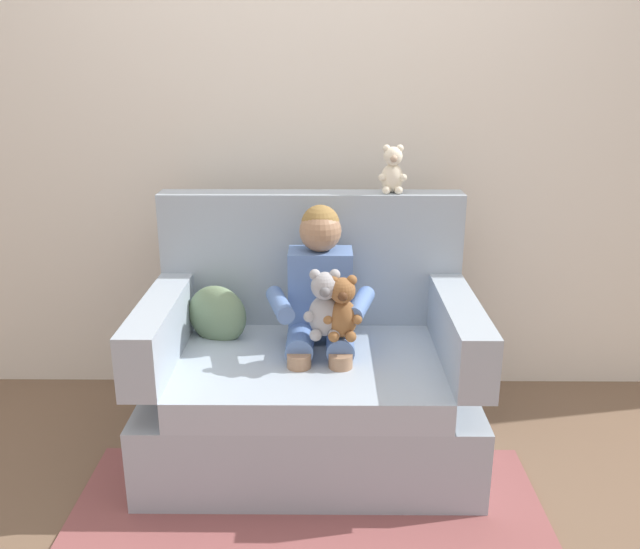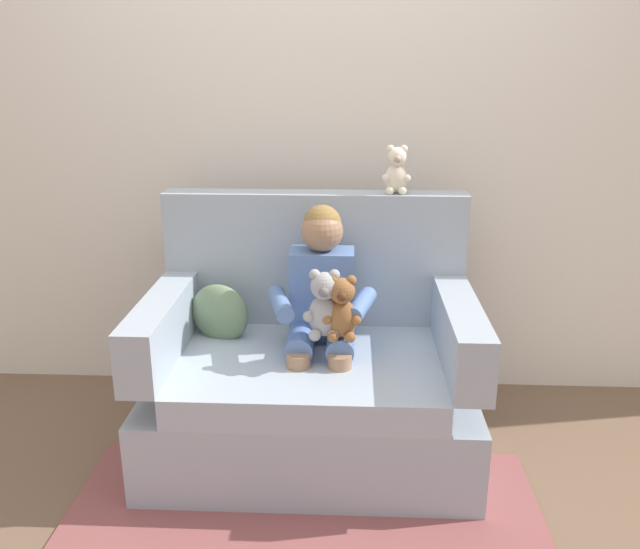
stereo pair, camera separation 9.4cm
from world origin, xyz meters
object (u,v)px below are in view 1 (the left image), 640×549
Objects in this scene: plush_brown at (342,309)px; armchair at (310,375)px; plush_grey at (325,306)px; plush_cream_on_backrest at (393,171)px; seated_child at (320,298)px; throw_pillow at (217,315)px.

armchair is at bearing 148.77° from plush_brown.
armchair is 0.39m from plush_grey.
armchair is at bearing 105.01° from plush_grey.
plush_cream_on_backrest reaches higher than armchair.
plush_cream_on_backrest is at bearing 47.68° from plush_grey.
seated_child is 0.63m from plush_cream_on_backrest.
plush_cream_on_backrest reaches higher than throw_pillow.
armchair is at bearing -126.00° from plush_cream_on_backrest.
throw_pillow is (-0.52, 0.26, -0.13)m from plush_brown.
seated_child is 0.15m from plush_grey.
plush_brown is 1.24× the size of plush_cream_on_backrest.
plush_grey is at bearing -172.68° from plush_brown.
armchair reaches higher than throw_pillow.
throw_pillow is at bearing 171.43° from plush_brown.
throw_pillow is (-0.44, 0.10, -0.11)m from seated_child.
plush_grey reaches higher than throw_pillow.
plush_grey is at bearing -28.22° from throw_pillow.
seated_child is at bearing 135.39° from plush_brown.
plush_brown is 0.07m from plush_grey.
plush_grey is 0.54m from throw_pillow.
plush_brown is 0.60m from throw_pillow.
plush_brown is 0.93× the size of plush_grey.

